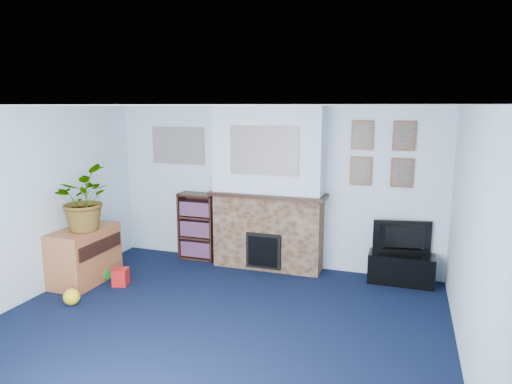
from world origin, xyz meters
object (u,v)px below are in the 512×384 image
(tv_stand, at_px, (401,267))
(sideboard, at_px, (85,257))
(bookshelf, at_px, (198,228))
(television, at_px, (403,238))

(tv_stand, height_order, sideboard, sideboard)
(bookshelf, distance_m, sideboard, 1.75)
(television, height_order, sideboard, television)
(tv_stand, xyz_separation_m, sideboard, (-4.15, -1.31, 0.12))
(tv_stand, height_order, television, television)
(bookshelf, bearing_deg, television, -1.05)
(tv_stand, distance_m, television, 0.41)
(sideboard, bearing_deg, television, 17.74)
(tv_stand, bearing_deg, television, 90.00)
(television, bearing_deg, sideboard, 6.90)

